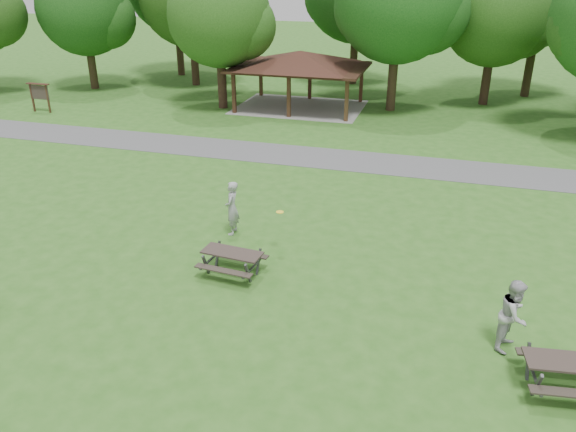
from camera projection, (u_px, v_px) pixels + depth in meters
The scene contains 13 objects.
ground at pixel (216, 308), 16.27m from camera, with size 160.00×160.00×0.00m, color #2B5E1A.
asphalt_path at pixel (324, 158), 28.48m from camera, with size 120.00×3.20×0.02m, color #4C4C4E.
pavilion at pixel (300, 61), 36.95m from camera, with size 8.60×7.01×3.76m.
notice_board at pixel (39, 92), 36.52m from camera, with size 1.60×0.30×1.88m.
tree_row_b at pixel (86, 12), 41.50m from camera, with size 7.14×6.80×9.28m.
tree_row_d at pixel (220, 18), 35.79m from camera, with size 6.93×6.60×9.27m.
tree_row_e at pixel (400, 2), 34.74m from camera, with size 8.40×8.00×11.02m.
tree_row_f at pixel (497, 16), 36.66m from camera, with size 7.35×7.00×9.55m.
picnic_table_middle at pixel (232, 257), 17.77m from camera, with size 2.04×1.69×0.83m.
picnic_table_far at pixel (570, 368), 12.89m from camera, with size 2.23×1.89×0.88m.
frisbee_in_flight at pixel (280, 212), 18.69m from camera, with size 0.32×0.32×0.02m.
frisbee_thrower at pixel (232, 208), 20.28m from camera, with size 0.74×0.48×2.02m, color #969799.
frisbee_catcher at pixel (514, 315), 14.24m from camera, with size 0.96×0.75×1.97m, color #AEAEB1.
Camera 1 is at (5.83, -12.54, 9.21)m, focal length 35.00 mm.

